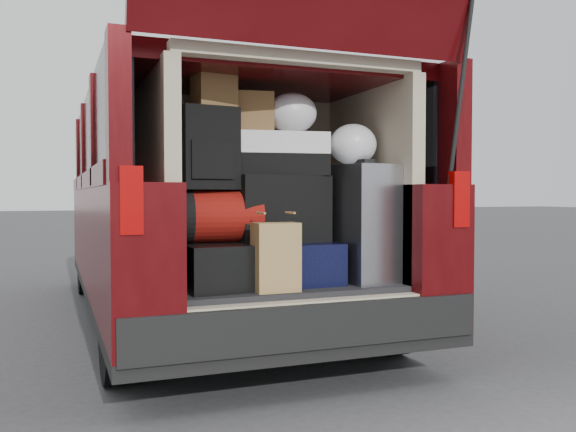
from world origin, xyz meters
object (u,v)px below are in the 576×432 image
at_px(red_duffel, 219,216).
at_px(silver_roller, 359,223).
at_px(twotone_duffel, 278,154).
at_px(black_soft_case, 279,209).
at_px(navy_hardshell, 292,262).
at_px(black_hardshell, 215,264).
at_px(backpack, 208,148).
at_px(kraft_bag, 276,257).

bearing_deg(red_duffel, silver_roller, -5.66).
relative_size(red_duffel, twotone_duffel, 0.81).
bearing_deg(black_soft_case, navy_hardshell, -41.72).
distance_m(black_hardshell, black_soft_case, 0.49).
xyz_separation_m(red_duffel, black_soft_case, (0.36, 0.03, 0.04)).
bearing_deg(red_duffel, black_hardshell, -139.80).
bearing_deg(twotone_duffel, backpack, -164.61).
xyz_separation_m(kraft_bag, red_duffel, (-0.22, 0.30, 0.20)).
height_order(silver_roller, backpack, backpack).
relative_size(silver_roller, black_soft_case, 1.28).
height_order(black_hardshell, navy_hardshell, black_hardshell).
bearing_deg(black_hardshell, twotone_duffel, 4.14).
relative_size(kraft_bag, red_duffel, 0.81).
distance_m(navy_hardshell, kraft_bag, 0.35).
bearing_deg(navy_hardshell, twotone_duffel, 128.99).
height_order(navy_hardshell, twotone_duffel, twotone_duffel).
bearing_deg(twotone_duffel, black_hardshell, -162.09).
xyz_separation_m(navy_hardshell, twotone_duffel, (-0.06, 0.07, 0.61)).
relative_size(silver_roller, twotone_duffel, 1.23).
height_order(silver_roller, black_soft_case, silver_roller).
distance_m(kraft_bag, twotone_duffel, 0.66).
height_order(red_duffel, backpack, backpack).
bearing_deg(black_hardshell, black_soft_case, 1.51).
bearing_deg(navy_hardshell, backpack, 176.37).
xyz_separation_m(navy_hardshell, red_duffel, (-0.42, 0.02, 0.27)).
bearing_deg(navy_hardshell, black_hardshell, 177.89).
distance_m(backpack, twotone_duffel, 0.43).
distance_m(black_hardshell, red_duffel, 0.26).
bearing_deg(twotone_duffel, navy_hardshell, -40.84).
relative_size(kraft_bag, backpack, 0.80).
distance_m(black_hardshell, silver_roller, 0.85).
distance_m(navy_hardshell, silver_roller, 0.44).
bearing_deg(red_duffel, backpack, -170.55).
bearing_deg(twotone_duffel, red_duffel, -164.57).
relative_size(red_duffel, backpack, 0.99).
relative_size(kraft_bag, twotone_duffel, 0.65).
height_order(silver_roller, kraft_bag, silver_roller).
distance_m(silver_roller, twotone_duffel, 0.61).
bearing_deg(silver_roller, red_duffel, 165.17).
bearing_deg(twotone_duffel, silver_roller, -11.86).
height_order(black_hardshell, red_duffel, red_duffel).
bearing_deg(silver_roller, black_soft_case, 155.48).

